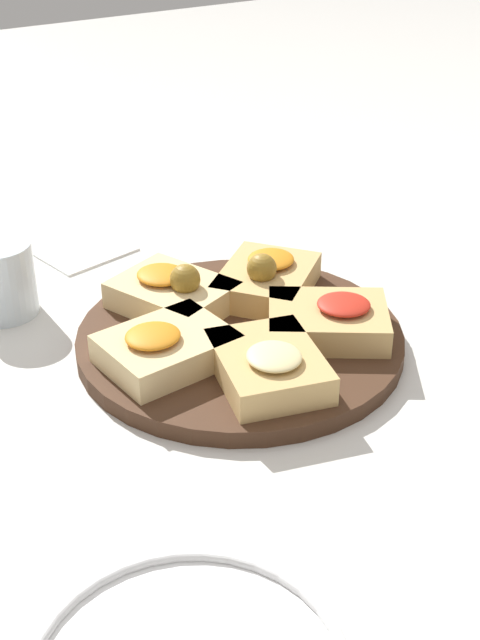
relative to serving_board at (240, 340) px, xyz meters
name	(u,v)px	position (x,y,z in m)	size (l,w,h in m)	color
ground_plane	(240,347)	(0.00, 0.00, -0.01)	(3.00, 3.00, 0.00)	silver
serving_board	(240,340)	(0.00, 0.00, 0.00)	(0.32, 0.32, 0.02)	#422819
focaccia_slice_0	(269,365)	(0.02, 0.08, 0.02)	(0.11, 0.13, 0.04)	tan
focaccia_slice_1	(329,320)	(-0.07, 0.05, 0.02)	(0.14, 0.14, 0.04)	tan
focaccia_slice_2	(266,278)	(-0.06, -0.06, 0.03)	(0.15, 0.14, 0.05)	tan
focaccia_slice_3	(173,292)	(0.03, -0.08, 0.03)	(0.13, 0.14, 0.05)	#E5C689
focaccia_slice_4	(166,348)	(0.09, 0.01, 0.02)	(0.13, 0.10, 0.04)	#E5C689
water_glass	(0,279)	(0.18, -0.19, 0.03)	(0.07, 0.07, 0.08)	silver
napkin_stack	(84,249)	(0.05, -0.28, -0.01)	(0.10, 0.09, 0.01)	white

